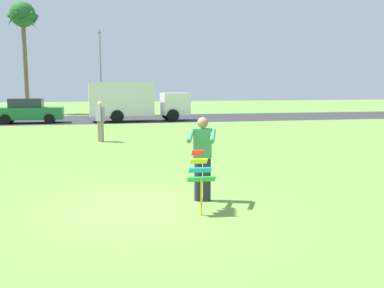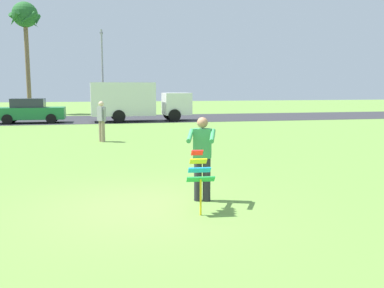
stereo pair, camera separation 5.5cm
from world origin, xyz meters
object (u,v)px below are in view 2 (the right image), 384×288
at_px(parked_car_green, 31,111).
at_px(parked_truck_white_box, 135,101).
at_px(kite_held, 199,172).
at_px(palm_tree_right_near, 25,20).
at_px(person_walker_near, 102,120).
at_px(person_kite_flyer, 202,156).
at_px(streetlight_pole, 102,67).

height_order(parked_car_green, parked_truck_white_box, parked_truck_white_box).
xyz_separation_m(kite_held, palm_tree_right_near, (-7.85, 30.93, 7.14)).
bearing_deg(parked_truck_white_box, person_walker_near, -102.14).
distance_m(kite_held, person_walker_near, 10.91).
height_order(person_kite_flyer, person_walker_near, same).
distance_m(person_kite_flyer, person_walker_near, 10.20).
xyz_separation_m(palm_tree_right_near, streetlight_pole, (6.23, -2.29, -3.92)).
height_order(parked_car_green, streetlight_pole, streetlight_pole).
xyz_separation_m(person_kite_flyer, kite_held, (-0.24, -0.77, -0.18)).
xyz_separation_m(parked_car_green, streetlight_pole, (4.64, 7.49, 3.22)).
bearing_deg(palm_tree_right_near, parked_car_green, -80.75).
distance_m(parked_truck_white_box, streetlight_pole, 8.19).
xyz_separation_m(kite_held, parked_car_green, (-6.26, 21.15, 0.00)).
distance_m(parked_car_green, streetlight_pole, 9.38).
distance_m(person_kite_flyer, parked_car_green, 21.40).
bearing_deg(streetlight_pole, parked_truck_white_box, -74.43).
height_order(parked_truck_white_box, person_walker_near, parked_truck_white_box).
bearing_deg(parked_truck_white_box, streetlight_pole, 105.57).
distance_m(palm_tree_right_near, person_walker_near, 22.19).
xyz_separation_m(parked_car_green, person_walker_near, (4.49, -10.39, 0.16)).
height_order(palm_tree_right_near, streetlight_pole, palm_tree_right_near).
bearing_deg(person_kite_flyer, streetlight_pole, 93.81).
height_order(kite_held, streetlight_pole, streetlight_pole).
xyz_separation_m(person_kite_flyer, parked_car_green, (-6.50, 20.39, -0.18)).
distance_m(kite_held, palm_tree_right_near, 32.70).
bearing_deg(person_walker_near, person_kite_flyer, -78.68).
distance_m(parked_car_green, palm_tree_right_near, 12.21).
relative_size(kite_held, person_walker_near, 0.66).
relative_size(person_kite_flyer, parked_car_green, 0.41).
bearing_deg(kite_held, person_walker_near, 99.32).
distance_m(parked_car_green, parked_truck_white_box, 6.76).
height_order(kite_held, person_walker_near, person_walker_near).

